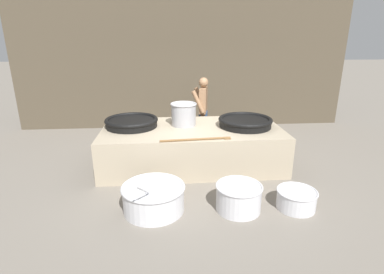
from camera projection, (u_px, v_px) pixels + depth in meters
The scene contains 11 objects.
ground_plane at pixel (192, 164), 6.43m from camera, with size 60.00×60.00×0.00m, color slate.
back_wall at pixel (184, 64), 8.69m from camera, with size 9.60×0.24×3.72m, color #4C4233.
hearth_platform at pixel (192, 146), 6.31m from camera, with size 3.67×1.81×0.81m.
giant_wok_near at pixel (132, 122), 6.21m from camera, with size 1.09×1.09×0.19m.
giant_wok_far at pixel (245, 122), 6.23m from camera, with size 1.12×1.12×0.19m.
stock_pot at pixel (184, 114), 6.29m from camera, with size 0.55×0.55×0.47m.
stirring_paddle at pixel (199, 139), 5.42m from camera, with size 1.30×0.17×0.04m.
cook at pixel (203, 109), 7.42m from camera, with size 0.46×0.66×1.67m.
prep_bowl_vegetables at pixel (154, 197), 4.64m from camera, with size 0.99×1.27×0.83m.
prep_bowl_meat at pixel (239, 196), 4.66m from camera, with size 0.73×0.73×0.43m.
prep_bowl_extra at pixel (296, 198), 4.72m from camera, with size 0.63×0.63×0.31m.
Camera 1 is at (-0.48, -5.90, 2.58)m, focal length 28.00 mm.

